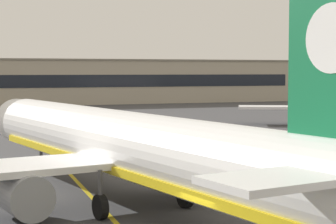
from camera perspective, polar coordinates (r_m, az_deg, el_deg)
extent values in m
cube|color=yellow|center=(54.11, -10.43, -4.34)|extent=(8.24, 179.84, 0.01)
cylinder|color=white|center=(34.46, -3.82, -3.09)|extent=(10.43, 36.08, 3.80)
cone|color=white|center=(52.29, -13.53, -0.81)|extent=(4.03, 3.23, 3.61)
cube|color=gold|center=(34.60, -3.82, -4.81)|extent=(9.82, 33.23, 0.44)
cube|color=black|center=(50.44, -12.90, -0.21)|extent=(3.00, 1.61, 0.60)
cube|color=white|center=(35.10, -4.27, -4.37)|extent=(32.33, 10.67, 0.36)
cylinder|color=gray|center=(32.09, -13.45, -7.45)|extent=(2.93, 3.97, 2.30)
cylinder|color=black|center=(33.82, -14.41, -6.88)|extent=(1.95, 0.54, 1.95)
cylinder|color=gray|center=(37.64, 4.94, -5.69)|extent=(2.93, 3.97, 2.30)
cylinder|color=black|center=(39.13, 3.34, -5.31)|extent=(1.95, 0.54, 1.95)
cylinder|color=white|center=(21.63, 15.36, 6.65)|extent=(0.88, 2.44, 2.40)
cylinder|color=#4C4C51|center=(47.97, -11.77, -3.63)|extent=(0.24, 0.24, 1.60)
cylinder|color=black|center=(48.11, -11.75, -4.84)|extent=(0.56, 0.96, 0.90)
cylinder|color=#4C4C51|center=(31.82, -6.35, -6.83)|extent=(0.24, 0.24, 1.60)
cylinder|color=black|center=(32.05, -6.33, -8.81)|extent=(0.63, 1.35, 1.30)
cylinder|color=#4C4C51|center=(34.28, 1.62, -6.03)|extent=(0.24, 0.24, 1.60)
cylinder|color=black|center=(34.49, 1.62, -7.88)|extent=(0.63, 1.35, 1.30)
cone|color=white|center=(106.80, 14.60, 1.37)|extent=(4.09, 3.67, 3.36)
cube|color=black|center=(105.03, 14.74, 1.67)|extent=(2.83, 2.10, 0.56)
cylinder|color=gray|center=(88.04, 12.55, -0.35)|extent=(3.42, 3.95, 2.14)
cylinder|color=black|center=(89.75, 12.43, -0.27)|extent=(1.70, 0.97, 1.82)
cylinder|color=#4C4C51|center=(102.49, 14.93, 0.21)|extent=(0.22, 0.22, 1.49)
cylinder|color=black|center=(102.55, 14.92, -0.32)|extent=(0.71, 0.91, 0.84)
cylinder|color=#4C4C51|center=(86.97, 14.85, -0.23)|extent=(0.22, 0.22, 1.49)
cylinder|color=black|center=(87.05, 14.84, -0.92)|extent=(0.88, 1.25, 1.21)
cone|color=orange|center=(51.18, -7.04, -4.47)|extent=(0.36, 0.36, 0.55)
cylinder|color=white|center=(51.17, -7.04, -4.44)|extent=(0.23, 0.23, 0.07)
cube|color=orange|center=(51.22, -7.03, -4.76)|extent=(0.44, 0.44, 0.03)
cube|color=#B2A893|center=(141.53, -12.56, 2.69)|extent=(129.28, 12.00, 9.96)
cube|color=black|center=(135.53, -12.22, 2.81)|extent=(124.11, 0.12, 2.80)
cube|color=gray|center=(141.52, -12.59, 4.78)|extent=(129.68, 12.40, 0.40)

